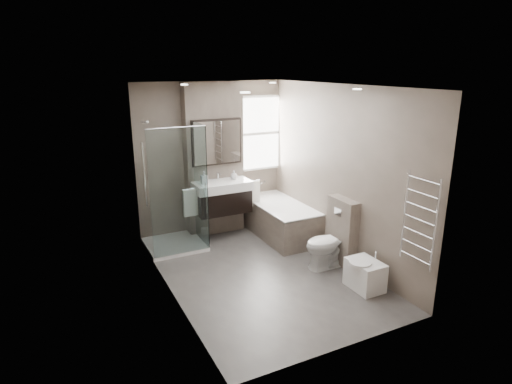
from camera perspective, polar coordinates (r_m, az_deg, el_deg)
room at (r=5.75m, az=0.72°, el=0.95°), size 2.70×3.90×2.70m
vanity_pier at (r=7.33m, az=-5.64°, el=4.29°), size 1.00×0.25×2.60m
vanity at (r=7.16m, az=-4.51°, el=-0.61°), size 0.95×0.47×0.66m
mirror_cabinet at (r=7.12m, az=-5.24°, el=6.64°), size 0.86×0.08×0.76m
towel_left at (r=6.97m, az=-8.71°, el=-1.42°), size 0.24×0.06×0.44m
towel_right at (r=7.36m, az=-0.41°, el=-0.23°), size 0.24×0.06×0.44m
shower_enclosure at (r=6.94m, az=-9.99°, el=-3.56°), size 0.90×0.90×2.00m
bathtub at (r=7.40m, az=3.18°, el=-3.48°), size 0.75×1.60×0.57m
window at (r=7.71m, az=0.31°, el=7.81°), size 0.98×0.06×1.33m
toilet at (r=6.33m, az=9.74°, el=-6.74°), size 0.73×0.42×0.74m
cistern_box at (r=6.44m, az=11.40°, el=-5.17°), size 0.19×0.55×1.00m
bidet at (r=5.91m, az=14.29°, el=-10.58°), size 0.42×0.48×0.50m
towel_radiator at (r=5.33m, az=20.99°, el=-3.51°), size 0.03×0.49×1.10m
soap_bottle_a at (r=6.95m, az=-6.90°, el=1.92°), size 0.09×0.10×0.21m
soap_bottle_b at (r=7.20m, az=-2.96°, el=2.30°), size 0.12×0.12×0.15m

